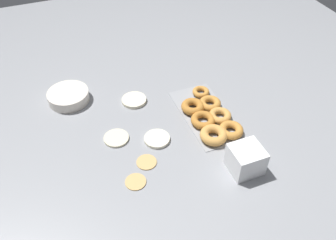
# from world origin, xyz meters

# --- Properties ---
(ground_plane) EXTENTS (3.00, 3.00, 0.00)m
(ground_plane) POSITION_xyz_m (0.00, 0.00, 0.00)
(ground_plane) COLOR gray
(pancake_0) EXTENTS (0.08, 0.08, 0.01)m
(pancake_0) POSITION_xyz_m (-0.23, 0.16, 0.00)
(pancake_0) COLOR tan
(pancake_0) RESTS_ON ground_plane
(pancake_1) EXTENTS (0.11, 0.11, 0.01)m
(pancake_1) POSITION_xyz_m (0.02, 0.17, 0.01)
(pancake_1) COLOR beige
(pancake_1) RESTS_ON ground_plane
(pancake_2) EXTENTS (0.11, 0.11, 0.01)m
(pancake_2) POSITION_xyz_m (-0.05, 0.01, 0.01)
(pancake_2) COLOR silver
(pancake_2) RESTS_ON ground_plane
(pancake_3) EXTENTS (0.12, 0.12, 0.01)m
(pancake_3) POSITION_xyz_m (0.23, 0.02, 0.01)
(pancake_3) COLOR beige
(pancake_3) RESTS_ON ground_plane
(pancake_4) EXTENTS (0.08, 0.08, 0.01)m
(pancake_4) POSITION_xyz_m (-0.15, 0.09, 0.00)
(pancake_4) COLOR tan
(pancake_4) RESTS_ON ground_plane
(donut_tray) EXTENTS (0.42, 0.21, 0.04)m
(donut_tray) POSITION_xyz_m (-0.02, -0.25, 0.02)
(donut_tray) COLOR #93969B
(donut_tray) RESTS_ON ground_plane
(batter_bowl) EXTENTS (0.19, 0.19, 0.05)m
(batter_bowl) POSITION_xyz_m (0.35, 0.31, 0.03)
(batter_bowl) COLOR silver
(batter_bowl) RESTS_ON ground_plane
(container_stack) EXTENTS (0.12, 0.12, 0.11)m
(container_stack) POSITION_xyz_m (-0.32, -0.25, 0.05)
(container_stack) COLOR white
(container_stack) RESTS_ON ground_plane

